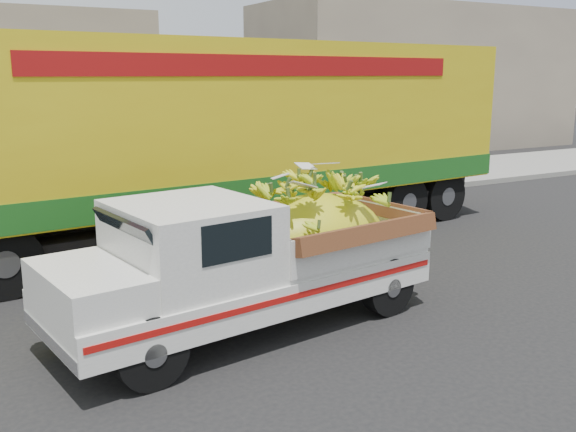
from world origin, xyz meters
TOP-DOWN VIEW (x-y plane):
  - ground at (0.00, 0.00)m, footprint 100.00×100.00m
  - curb at (0.00, 6.42)m, footprint 60.00×0.25m
  - sidewalk at (0.00, 8.52)m, footprint 60.00×4.00m
  - building_right at (14.00, 15.42)m, footprint 14.00×6.00m
  - pickup_truck at (-1.39, -0.09)m, footprint 5.18×2.51m
  - semi_trailer at (0.05, 3.98)m, footprint 12.04×3.60m

SIDE VIEW (x-z plane):
  - ground at x=0.00m, z-range 0.00..0.00m
  - sidewalk at x=0.00m, z-range 0.00..0.14m
  - curb at x=0.00m, z-range 0.00..0.15m
  - pickup_truck at x=-1.39m, z-range 0.07..1.81m
  - semi_trailer at x=0.05m, z-range 0.22..4.02m
  - building_right at x=14.00m, z-range 0.00..6.00m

